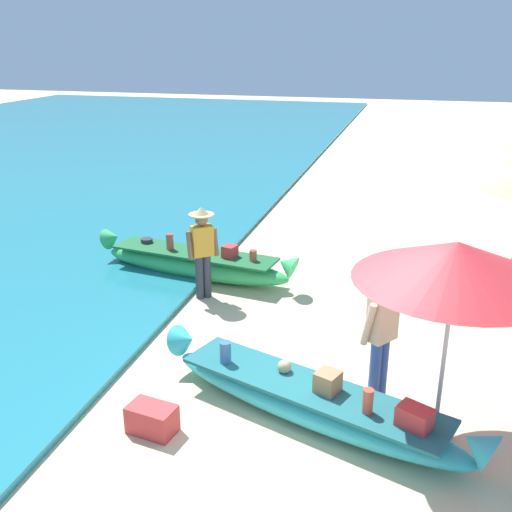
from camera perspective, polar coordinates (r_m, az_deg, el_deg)
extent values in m
plane|color=beige|center=(7.43, 5.25, -15.13)|extent=(80.00, 80.00, 0.00)
ellipsoid|color=#33B2BC|center=(7.27, 5.18, -13.98)|extent=(3.98, 1.97, 0.42)
cone|color=#33B2BC|center=(6.60, 20.65, -16.68)|extent=(0.53, 0.54, 0.50)
cone|color=#33B2BC|center=(8.10, -6.83, -8.03)|extent=(0.53, 0.54, 0.50)
cube|color=#1C6267|center=(7.16, 5.23, -12.58)|extent=(3.38, 1.78, 0.04)
cylinder|color=#386699|center=(7.54, -2.96, -9.32)|extent=(0.14, 0.14, 0.31)
sphere|color=tan|center=(7.38, 2.75, -10.62)|extent=(0.17, 0.17, 0.17)
cube|color=#9E754C|center=(7.04, 6.93, -12.02)|extent=(0.33, 0.34, 0.27)
cylinder|color=#B74C38|center=(6.73, 10.73, -13.66)|extent=(0.12, 0.12, 0.31)
cube|color=#B73333|center=(6.64, 15.05, -14.87)|extent=(0.42, 0.38, 0.25)
ellipsoid|color=#38B760|center=(11.27, -5.94, -0.87)|extent=(3.89, 1.24, 0.49)
cone|color=#38B760|center=(10.42, 2.98, -0.83)|extent=(0.46, 0.47, 0.49)
cone|color=#38B760|center=(12.15, -13.69, 1.73)|extent=(0.46, 0.47, 0.49)
cube|color=#1E6435|center=(11.18, -5.99, 0.31)|extent=(3.28, 1.16, 0.04)
cylinder|color=#2D2D33|center=(11.81, -10.49, 1.43)|extent=(0.23, 0.23, 0.10)
cylinder|color=#B74C38|center=(11.31, -8.31, 1.32)|extent=(0.14, 0.14, 0.33)
cylinder|color=silver|center=(11.02, -5.32, 0.72)|extent=(0.15, 0.15, 0.25)
cube|color=#B73333|center=(10.83, -2.55, 0.41)|extent=(0.28, 0.30, 0.24)
cylinder|color=#B74C38|center=(10.64, -0.27, 0.00)|extent=(0.13, 0.13, 0.22)
cylinder|color=#333842|center=(10.35, -4.74, -1.92)|extent=(0.14, 0.14, 0.79)
cylinder|color=#333842|center=(10.31, -5.47, -2.04)|extent=(0.14, 0.14, 0.79)
cube|color=gold|center=(10.10, -5.22, 1.48)|extent=(0.42, 0.40, 0.53)
cylinder|color=brown|center=(10.17, -3.95, 1.35)|extent=(0.19, 0.20, 0.48)
cylinder|color=brown|center=(10.03, -6.42, 1.00)|extent=(0.19, 0.20, 0.48)
sphere|color=brown|center=(9.98, -5.29, 3.56)|extent=(0.22, 0.22, 0.22)
cylinder|color=tan|center=(9.96, -5.31, 4.00)|extent=(0.44, 0.44, 0.02)
cone|color=tan|center=(9.94, -5.32, 4.39)|extent=(0.26, 0.26, 0.12)
cylinder|color=#3D5BA8|center=(7.60, 11.38, -10.82)|extent=(0.14, 0.14, 0.84)
cylinder|color=#3D5BA8|center=(7.70, 12.07, -10.46)|extent=(0.14, 0.14, 0.84)
cube|color=beige|center=(7.30, 12.14, -5.67)|extent=(0.39, 0.42, 0.63)
cylinder|color=beige|center=(7.17, 10.79, -6.50)|extent=(0.22, 0.20, 0.58)
cylinder|color=beige|center=(7.50, 13.14, -5.46)|extent=(0.22, 0.20, 0.58)
sphere|color=beige|center=(7.12, 12.40, -2.51)|extent=(0.22, 0.22, 0.22)
cylinder|color=#B7B7BC|center=(6.77, 17.81, -8.28)|extent=(0.05, 0.05, 2.34)
cone|color=red|center=(6.37, 18.74, -0.52)|extent=(2.12, 2.12, 0.43)
cylinder|color=#333338|center=(7.37, 16.83, -16.13)|extent=(0.36, 0.36, 0.06)
cube|color=#C63838|center=(7.17, -9.99, -15.24)|extent=(0.60, 0.42, 0.34)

